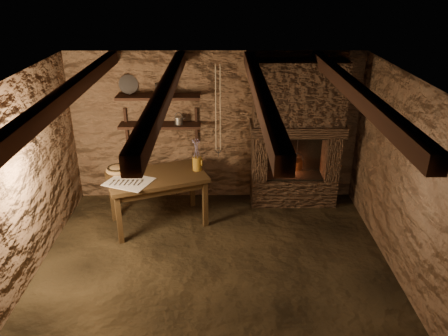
{
  "coord_description": "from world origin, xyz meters",
  "views": [
    {
      "loc": [
        0.08,
        -4.55,
        3.47
      ],
      "look_at": [
        0.13,
        0.9,
        1.0
      ],
      "focal_mm": 35.0,
      "sensor_mm": 36.0,
      "label": 1
    }
  ],
  "objects_px": {
    "wooden_bowl": "(117,170)",
    "work_table": "(158,198)",
    "stoneware_jug": "(197,157)",
    "red_pot": "(296,164)",
    "iron_stockpot": "(162,90)"
  },
  "relations": [
    {
      "from": "wooden_bowl",
      "to": "red_pot",
      "type": "relative_size",
      "value": 0.62
    },
    {
      "from": "stoneware_jug",
      "to": "red_pot",
      "type": "xyz_separation_m",
      "value": [
        1.53,
        0.41,
        -0.29
      ]
    },
    {
      "from": "work_table",
      "to": "iron_stockpot",
      "type": "bearing_deg",
      "value": 64.64
    },
    {
      "from": "work_table",
      "to": "iron_stockpot",
      "type": "xyz_separation_m",
      "value": [
        0.06,
        0.72,
        1.43
      ]
    },
    {
      "from": "stoneware_jug",
      "to": "wooden_bowl",
      "type": "bearing_deg",
      "value": -151.87
    },
    {
      "from": "wooden_bowl",
      "to": "work_table",
      "type": "bearing_deg",
      "value": -10.24
    },
    {
      "from": "wooden_bowl",
      "to": "red_pot",
      "type": "bearing_deg",
      "value": 10.35
    },
    {
      "from": "work_table",
      "to": "wooden_bowl",
      "type": "bearing_deg",
      "value": 149.26
    },
    {
      "from": "work_table",
      "to": "wooden_bowl",
      "type": "relative_size",
      "value": 4.68
    },
    {
      "from": "stoneware_jug",
      "to": "wooden_bowl",
      "type": "height_order",
      "value": "stoneware_jug"
    },
    {
      "from": "red_pot",
      "to": "stoneware_jug",
      "type": "bearing_deg",
      "value": -164.93
    },
    {
      "from": "work_table",
      "to": "stoneware_jug",
      "type": "xyz_separation_m",
      "value": [
        0.58,
        0.18,
        0.57
      ]
    },
    {
      "from": "stoneware_jug",
      "to": "red_pot",
      "type": "relative_size",
      "value": 0.88
    },
    {
      "from": "stoneware_jug",
      "to": "wooden_bowl",
      "type": "xyz_separation_m",
      "value": [
        -1.16,
        -0.08,
        -0.16
      ]
    },
    {
      "from": "work_table",
      "to": "wooden_bowl",
      "type": "height_order",
      "value": "wooden_bowl"
    }
  ]
}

